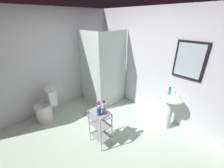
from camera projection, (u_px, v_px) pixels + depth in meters
name	position (u px, v px, depth m)	size (l,w,h in m)	color
ground_plane	(95.00, 148.00, 2.71)	(4.20, 4.20, 0.02)	silver
wall_back	(156.00, 65.00, 3.31)	(4.20, 0.14, 2.50)	silver
wall_left	(47.00, 64.00, 3.40)	(0.10, 4.20, 2.50)	silver
shower_stall	(103.00, 87.00, 4.07)	(0.92, 0.92, 2.00)	white
pedestal_sink	(170.00, 106.00, 2.97)	(0.46, 0.37, 0.81)	white
sink_faucet	(175.00, 92.00, 2.93)	(0.03, 0.03, 0.10)	silver
toilet	(46.00, 108.00, 3.35)	(0.37, 0.49, 0.76)	white
storage_cart	(100.00, 125.00, 2.65)	(0.38, 0.28, 0.74)	silver
hand_soap_bottle	(169.00, 91.00, 2.93)	(0.06, 0.06, 0.17)	#2DBC99
conditioner_bottle_purple	(99.00, 105.00, 2.55)	(0.07, 0.07, 0.20)	purple
shampoo_bottle_blue	(99.00, 111.00, 2.41)	(0.08, 0.08, 0.19)	blue
lotion_bottle_white	(104.00, 107.00, 2.47)	(0.08, 0.08, 0.24)	white
rinse_cup	(99.00, 106.00, 2.60)	(0.08, 0.08, 0.09)	silver
bath_mat	(97.00, 116.00, 3.58)	(0.60, 0.40, 0.02)	gray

